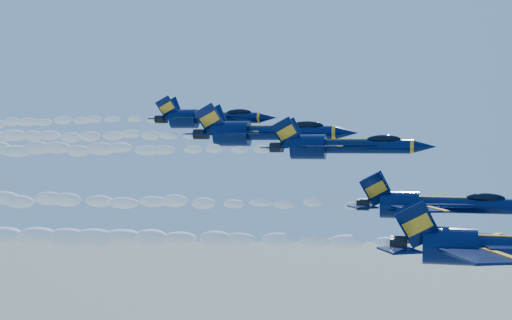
% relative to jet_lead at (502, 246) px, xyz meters
% --- Properties ---
extents(jet_lead, '(18.86, 15.47, 7.01)m').
position_rel_jet_lead_xyz_m(jet_lead, '(0.00, 0.00, 0.00)').
color(jet_lead, '#030F39').
extents(smoke_trail_jet_lead, '(38.53, 1.95, 1.76)m').
position_rel_jet_lead_xyz_m(smoke_trail_jet_lead, '(-27.32, -0.00, -0.39)').
color(smoke_trail_jet_lead, white).
extents(jet_second, '(15.63, 12.82, 5.81)m').
position_rel_jet_lead_xyz_m(jet_second, '(-4.52, 6.65, 2.41)').
color(jet_second, '#030F39').
extents(smoke_trail_jet_second, '(38.53, 1.62, 1.46)m').
position_rel_jet_lead_xyz_m(smoke_trail_jet_second, '(-30.47, 6.65, 2.05)').
color(smoke_trail_jet_second, white).
extents(jet_third, '(16.87, 13.83, 6.27)m').
position_rel_jet_lead_xyz_m(jet_third, '(-13.76, 15.44, 7.40)').
color(jet_third, '#030F39').
extents(smoke_trail_jet_third, '(38.53, 1.74, 1.57)m').
position_rel_jet_lead_xyz_m(smoke_trail_jet_third, '(-40.23, 15.44, 7.03)').
color(smoke_trail_jet_third, white).
extents(jet_fourth, '(19.78, 16.23, 7.35)m').
position_rel_jet_lead_xyz_m(jet_fourth, '(-23.85, 23.92, 8.94)').
color(jet_fourth, '#030F39').
extents(smoke_trail_jet_fourth, '(38.53, 2.05, 1.84)m').
position_rel_jet_lead_xyz_m(smoke_trail_jet_fourth, '(-51.56, 23.92, 8.54)').
color(smoke_trail_jet_fourth, white).
extents(jet_fifth, '(16.68, 13.68, 6.20)m').
position_rel_jet_lead_xyz_m(jet_fifth, '(-33.20, 30.92, 11.05)').
color(jet_fifth, '#030F39').
extents(smoke_trail_jet_fifth, '(38.53, 1.72, 1.55)m').
position_rel_jet_lead_xyz_m(smoke_trail_jet_fifth, '(-59.59, 30.92, 10.68)').
color(smoke_trail_jet_fifth, white).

